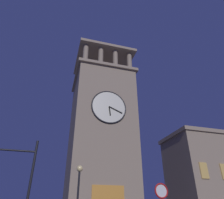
{
  "coord_description": "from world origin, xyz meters",
  "views": [
    {
      "loc": [
        7.13,
        21.57,
        1.7
      ],
      "look_at": [
        0.07,
        -3.06,
        15.71
      ],
      "focal_mm": 33.08,
      "sensor_mm": 36.0,
      "label": 1
    }
  ],
  "objects": [
    {
      "name": "clocktower",
      "position": [
        1.54,
        -3.03,
        9.85
      ],
      "size": [
        8.04,
        8.16,
        25.01
      ],
      "color": "gray",
      "rests_on": "ground_plane"
    },
    {
      "name": "street_lamp",
      "position": [
        5.11,
        6.1,
        3.3
      ],
      "size": [
        0.44,
        0.44,
        4.68
      ],
      "color": "black",
      "rests_on": "ground_plane"
    },
    {
      "name": "no_horn_sign",
      "position": [
        1.35,
        10.88,
        2.42
      ],
      "size": [
        0.78,
        0.14,
        3.08
      ],
      "color": "black",
      "rests_on": "ground_plane"
    },
    {
      "name": "traffic_signal_near",
      "position": [
        9.66,
        7.18,
        3.86
      ],
      "size": [
        4.47,
        0.41,
        5.92
      ],
      "color": "black",
      "rests_on": "ground_plane"
    }
  ]
}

